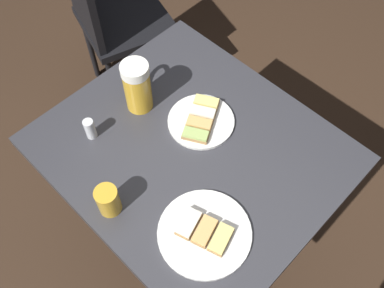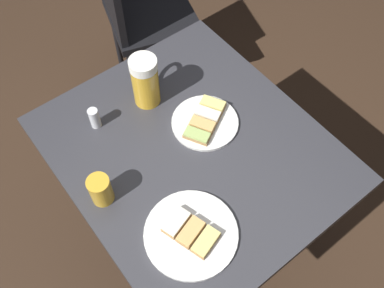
{
  "view_description": "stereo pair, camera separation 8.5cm",
  "coord_description": "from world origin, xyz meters",
  "px_view_note": "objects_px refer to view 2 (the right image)",
  "views": [
    {
      "loc": [
        -0.46,
        -0.45,
        1.77
      ],
      "look_at": [
        0.0,
        0.0,
        0.77
      ],
      "focal_mm": 39.67,
      "sensor_mm": 36.0,
      "label": 1
    },
    {
      "loc": [
        -0.39,
        -0.51,
        1.77
      ],
      "look_at": [
        0.0,
        0.0,
        0.77
      ],
      "focal_mm": 39.67,
      "sensor_mm": 36.0,
      "label": 2
    }
  ],
  "objects_px": {
    "plate_near": "(205,121)",
    "beer_glass_small": "(101,190)",
    "cafe_chair": "(135,7)",
    "salt_shaker": "(95,118)",
    "beer_mug": "(147,79)",
    "plate_far": "(191,233)"
  },
  "relations": [
    {
      "from": "beer_glass_small",
      "to": "cafe_chair",
      "type": "xyz_separation_m",
      "value": [
        0.63,
        0.83,
        -0.28
      ]
    },
    {
      "from": "salt_shaker",
      "to": "cafe_chair",
      "type": "height_order",
      "value": "cafe_chair"
    },
    {
      "from": "plate_far",
      "to": "beer_glass_small",
      "type": "distance_m",
      "value": 0.26
    },
    {
      "from": "beer_mug",
      "to": "beer_glass_small",
      "type": "height_order",
      "value": "beer_mug"
    },
    {
      "from": "plate_far",
      "to": "beer_glass_small",
      "type": "height_order",
      "value": "beer_glass_small"
    },
    {
      "from": "cafe_chair",
      "to": "plate_near",
      "type": "bearing_deg",
      "value": -0.38
    },
    {
      "from": "plate_near",
      "to": "plate_far",
      "type": "distance_m",
      "value": 0.35
    },
    {
      "from": "plate_far",
      "to": "cafe_chair",
      "type": "bearing_deg",
      "value": 64.45
    },
    {
      "from": "plate_near",
      "to": "beer_mug",
      "type": "distance_m",
      "value": 0.21
    },
    {
      "from": "beer_mug",
      "to": "plate_near",
      "type": "bearing_deg",
      "value": -67.71
    },
    {
      "from": "cafe_chair",
      "to": "beer_glass_small",
      "type": "bearing_deg",
      "value": -19.38
    },
    {
      "from": "beer_glass_small",
      "to": "salt_shaker",
      "type": "xyz_separation_m",
      "value": [
        0.11,
        0.21,
        -0.01
      ]
    },
    {
      "from": "plate_near",
      "to": "beer_mug",
      "type": "height_order",
      "value": "beer_mug"
    },
    {
      "from": "beer_mug",
      "to": "beer_glass_small",
      "type": "xyz_separation_m",
      "value": [
        -0.29,
        -0.2,
        -0.04
      ]
    },
    {
      "from": "plate_near",
      "to": "beer_glass_small",
      "type": "height_order",
      "value": "beer_glass_small"
    },
    {
      "from": "plate_far",
      "to": "salt_shaker",
      "type": "relative_size",
      "value": 3.49
    },
    {
      "from": "salt_shaker",
      "to": "cafe_chair",
      "type": "relative_size",
      "value": 0.08
    },
    {
      "from": "salt_shaker",
      "to": "beer_glass_small",
      "type": "bearing_deg",
      "value": -116.62
    },
    {
      "from": "plate_near",
      "to": "beer_mug",
      "type": "bearing_deg",
      "value": 112.29
    },
    {
      "from": "beer_mug",
      "to": "beer_glass_small",
      "type": "bearing_deg",
      "value": -144.77
    },
    {
      "from": "plate_far",
      "to": "beer_mug",
      "type": "distance_m",
      "value": 0.47
    },
    {
      "from": "plate_near",
      "to": "beer_mug",
      "type": "xyz_separation_m",
      "value": [
        -0.07,
        0.18,
        0.07
      ]
    }
  ]
}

